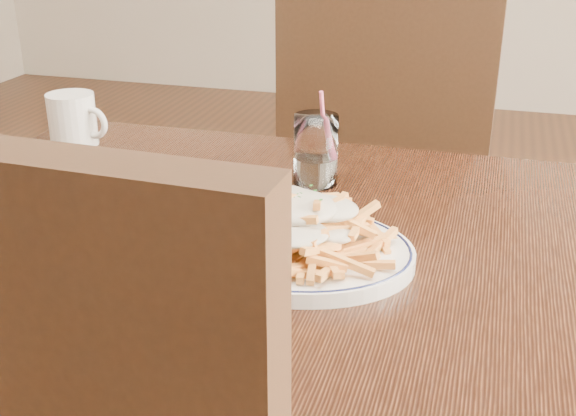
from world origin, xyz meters
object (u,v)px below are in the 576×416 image
(table, at_px, (293,279))
(water_glass, at_px, (316,154))
(fries_plate, at_px, (288,249))
(chair_far, at_px, (387,164))
(coffee_mug, at_px, (74,120))
(loaded_fries, at_px, (288,215))

(table, bearing_deg, water_glass, 94.57)
(table, relative_size, fries_plate, 3.29)
(chair_far, distance_m, coffee_mug, 0.76)
(chair_far, xyz_separation_m, coffee_mug, (-0.52, -0.51, 0.22))
(table, distance_m, fries_plate, 0.12)
(chair_far, relative_size, water_glass, 6.58)
(table, bearing_deg, chair_far, 88.43)
(loaded_fries, xyz_separation_m, coffee_mug, (-0.51, 0.33, -0.01))
(loaded_fries, bearing_deg, coffee_mug, 147.26)
(chair_far, relative_size, loaded_fries, 4.17)
(table, height_order, water_glass, water_glass)
(coffee_mug, bearing_deg, table, -26.51)
(loaded_fries, xyz_separation_m, water_glass, (-0.03, 0.26, -0.01))
(table, xyz_separation_m, coffee_mug, (-0.50, 0.25, 0.13))
(loaded_fries, distance_m, water_glass, 0.27)
(loaded_fries, bearing_deg, water_glass, 96.61)
(chair_far, height_order, fries_plate, chair_far)
(table, distance_m, chair_far, 0.77)
(chair_far, bearing_deg, water_glass, -93.51)
(table, bearing_deg, coffee_mug, 153.49)
(fries_plate, bearing_deg, coffee_mug, 147.26)
(fries_plate, distance_m, water_glass, 0.27)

